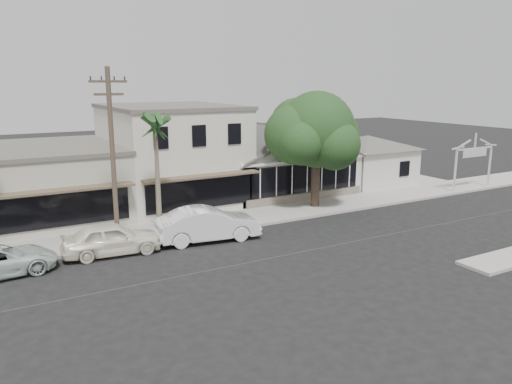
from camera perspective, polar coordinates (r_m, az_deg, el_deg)
ground at (r=25.78m, az=7.53°, el=-6.37°), size 140.00×140.00×0.00m
sidewalk_north at (r=28.22m, az=-14.28°, el=-4.82°), size 90.00×3.50×0.15m
corner_shop at (r=37.95m, az=2.32°, el=3.89°), size 10.40×8.60×5.10m
side_cottage at (r=42.26m, az=12.51°, el=2.96°), size 6.00×6.00×3.00m
arch_sign at (r=41.73m, az=23.71°, el=4.39°), size 4.12×0.12×3.95m
row_building_near at (r=35.30m, az=-9.69°, el=4.11°), size 8.00×10.00×6.50m
row_building_midnear at (r=33.56m, az=-24.19°, el=0.76°), size 10.00×10.00×4.20m
utility_pole at (r=25.49m, az=-16.07°, el=4.12°), size 1.80×0.24×9.00m
car_0 at (r=25.41m, az=-16.19°, el=-5.14°), size 4.86×2.28×1.61m
car_1 at (r=26.62m, az=-5.53°, el=-3.67°), size 5.69×2.65×1.80m
shade_tree at (r=33.00m, az=6.63°, el=6.86°), size 6.98×6.31×7.74m
palm_east at (r=26.49m, az=-11.44°, el=7.43°), size 2.29×2.29×7.07m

